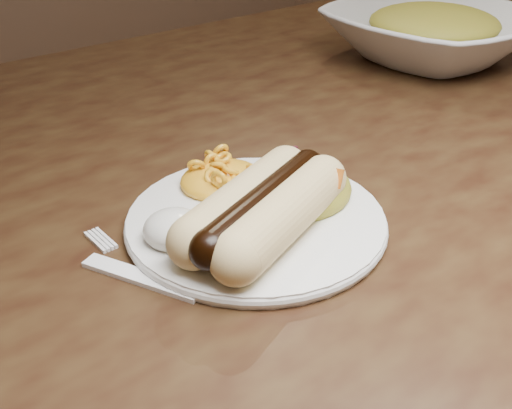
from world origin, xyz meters
TOP-DOWN VIEW (x-y plane):
  - table at (0.00, 0.00)m, footprint 1.60×0.90m
  - plate at (-0.06, -0.14)m, footprint 0.26×0.26m
  - hotdog at (-0.07, -0.16)m, footprint 0.15×0.11m
  - mac_and_cheese at (-0.05, -0.08)m, footprint 0.09×0.08m
  - sour_cream at (-0.13, -0.13)m, footprint 0.06×0.06m
  - taco_salad at (-0.01, -0.14)m, footprint 0.11×0.10m
  - fork at (-0.17, -0.14)m, footprint 0.08×0.14m
  - serving_bowl at (0.45, 0.05)m, footprint 0.30×0.30m
  - bowl_filling at (0.45, 0.05)m, footprint 0.23×0.23m

SIDE VIEW (x-z plane):
  - table at x=0.00m, z-range 0.28..1.03m
  - fork at x=-0.17m, z-range 0.75..0.75m
  - plate at x=-0.06m, z-range 0.75..0.76m
  - sour_cream at x=-0.13m, z-range 0.76..0.79m
  - mac_and_cheese at x=-0.05m, z-range 0.76..0.79m
  - taco_salad at x=-0.01m, z-range 0.76..0.80m
  - hotdog at x=-0.07m, z-range 0.76..0.80m
  - serving_bowl at x=0.45m, z-range 0.75..0.82m
  - bowl_filling at x=0.45m, z-range 0.78..0.82m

